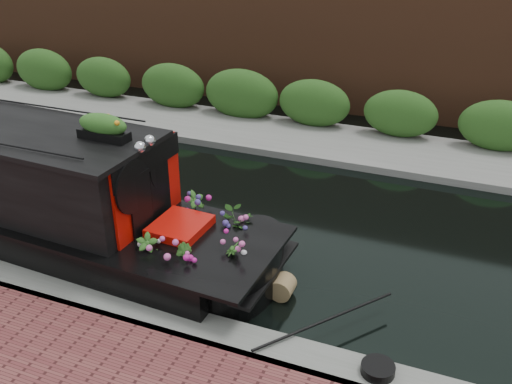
% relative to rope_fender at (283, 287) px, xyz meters
% --- Properties ---
extents(ground, '(80.00, 80.00, 0.00)m').
position_rel_rope_fender_xyz_m(ground, '(-1.55, 1.94, -0.18)').
color(ground, black).
rests_on(ground, ground).
extents(near_bank_coping, '(40.00, 0.60, 0.50)m').
position_rel_rope_fender_xyz_m(near_bank_coping, '(-1.55, -1.36, -0.18)').
color(near_bank_coping, slate).
rests_on(near_bank_coping, ground).
extents(far_bank_path, '(40.00, 2.40, 0.34)m').
position_rel_rope_fender_xyz_m(far_bank_path, '(-1.55, 6.14, -0.18)').
color(far_bank_path, slate).
rests_on(far_bank_path, ground).
extents(far_hedge, '(40.00, 1.10, 2.80)m').
position_rel_rope_fender_xyz_m(far_hedge, '(-1.55, 7.04, -0.18)').
color(far_hedge, '#28511B').
rests_on(far_hedge, ground).
extents(far_brick_wall, '(40.00, 1.00, 8.00)m').
position_rel_rope_fender_xyz_m(far_brick_wall, '(-1.55, 9.14, -0.18)').
color(far_brick_wall, '#56301D').
rests_on(far_brick_wall, ground).
extents(rope_fender, '(0.35, 0.34, 0.35)m').
position_rel_rope_fender_xyz_m(rope_fender, '(0.00, 0.00, 0.00)').
color(rope_fender, olive).
rests_on(rope_fender, ground).
extents(coiled_mooring_rope, '(0.42, 0.42, 0.12)m').
position_rel_rope_fender_xyz_m(coiled_mooring_rope, '(1.70, -1.31, 0.13)').
color(coiled_mooring_rope, black).
rests_on(coiled_mooring_rope, near_bank_coping).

